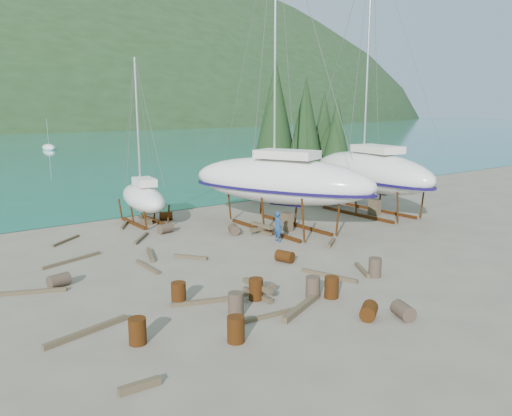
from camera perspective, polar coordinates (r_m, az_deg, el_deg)
ground at (r=24.50m, az=2.65°, el=-6.61°), size 600.00×600.00×0.00m
far_house_right at (r=212.82m, az=-24.89°, el=9.01°), size 6.60×5.60×5.60m
cypress_near_right at (r=40.61m, az=5.67°, el=8.78°), size 3.60×3.60×10.00m
cypress_mid_right at (r=40.27m, az=9.17°, el=7.43°), size 3.06×3.06×8.50m
cypress_back_left at (r=41.12m, az=2.22°, el=10.07°), size 4.14×4.14×11.50m
cypress_far_right at (r=43.42m, az=7.72°, el=8.13°), size 3.24×3.24×9.00m
moored_boat_mid at (r=101.34m, az=-22.60°, el=6.38°), size 2.00×5.00×6.05m
large_sailboat_near at (r=31.25m, az=2.82°, el=3.21°), size 8.23×12.81×19.51m
large_sailboat_far at (r=36.77m, az=12.87°, el=4.11°), size 5.37×12.46×19.06m
small_sailboat_shore at (r=33.82m, az=-12.78°, el=1.21°), size 3.07×6.94×10.72m
worker at (r=28.66m, az=2.54°, el=-2.11°), size 0.47×0.68×1.78m
drum_0 at (r=17.09m, az=-13.39°, el=-13.52°), size 0.58×0.58×0.88m
drum_1 at (r=19.31m, az=16.48°, el=-11.20°), size 0.86×1.03×0.58m
drum_4 at (r=34.80m, az=-10.25°, el=-0.90°), size 1.05×0.91×0.58m
drum_5 at (r=20.53m, az=6.51°, el=-8.97°), size 0.58×0.58×0.88m
drum_6 at (r=25.02m, az=3.31°, el=-5.54°), size 0.82×1.02×0.58m
drum_7 at (r=20.62m, az=8.63°, el=-8.94°), size 0.58×0.58×0.88m
drum_8 at (r=20.00m, az=-8.84°, el=-9.60°), size 0.58×0.58×0.88m
drum_9 at (r=31.17m, az=-10.29°, el=-2.32°), size 0.96×0.71×0.58m
drum_10 at (r=16.78m, az=-2.31°, el=-13.69°), size 0.58×0.58×0.88m
drum_11 at (r=30.45m, az=-2.55°, el=-2.47°), size 0.88×1.04×0.58m
drum_12 at (r=18.99m, az=12.77°, el=-11.40°), size 1.05×0.96×0.58m
drum_13 at (r=20.20m, az=-0.01°, el=-9.24°), size 0.58×0.58×0.88m
drum_15 at (r=23.21m, az=-21.59°, el=-7.70°), size 0.98×0.76×0.58m
drum_16 at (r=18.76m, az=-2.32°, el=-10.91°), size 0.58×0.58×0.88m
drum_17 at (r=23.45m, az=13.44°, el=-6.62°), size 0.58×0.58×0.88m
timber_0 at (r=30.74m, az=-20.89°, el=-3.51°), size 1.99×1.64×0.14m
timber_1 at (r=28.46m, az=8.59°, el=-3.97°), size 1.52×1.15×0.19m
timber_3 at (r=18.66m, az=1.26°, el=-12.25°), size 2.79×0.48×0.15m
timber_4 at (r=25.78m, az=-7.51°, el=-5.58°), size 1.23×1.55×0.17m
timber_5 at (r=23.09m, az=8.33°, el=-7.64°), size 0.99×2.73×0.16m
timber_6 at (r=34.96m, az=-12.89°, el=-1.28°), size 0.51×1.67×0.19m
timber_7 at (r=24.13m, az=12.02°, el=-6.92°), size 1.15×1.73×0.17m
timber_8 at (r=26.53m, az=-11.98°, el=-5.23°), size 0.92×2.19×0.19m
timber_9 at (r=33.70m, az=-14.80°, el=-1.87°), size 1.36×2.09×0.15m
timber_10 at (r=29.98m, az=-13.00°, el=-3.38°), size 1.73×2.00×0.16m
timber_11 at (r=24.64m, az=-12.32°, el=-6.57°), size 0.16×2.36×0.15m
timber_12 at (r=20.01m, az=-6.33°, el=-10.61°), size 2.24×0.96×0.17m
timber_13 at (r=14.76m, az=-13.15°, el=-19.19°), size 1.19×0.29×0.22m
timber_14 at (r=18.36m, az=-18.74°, el=-13.22°), size 3.10×0.90×0.18m
timber_15 at (r=26.73m, az=-20.26°, el=-5.62°), size 3.17×1.15×0.15m
timber_16 at (r=19.41m, az=5.24°, el=-11.20°), size 2.78×1.34×0.23m
timber_17 at (r=22.89m, az=-24.30°, el=-8.73°), size 2.60×1.22×0.16m
timber_pile_fore at (r=20.46m, az=0.16°, el=-9.38°), size 1.80×1.80×0.60m
timber_pile_aft at (r=30.59m, az=0.66°, el=-2.38°), size 1.80×1.80×0.60m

